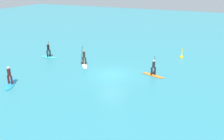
{
  "coord_description": "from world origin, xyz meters",
  "views": [
    {
      "loc": [
        10.49,
        -22.38,
        9.45
      ],
      "look_at": [
        0.0,
        0.0,
        0.5
      ],
      "focal_mm": 40.5,
      "sensor_mm": 36.0,
      "label": 1
    }
  ],
  "objects_px": {
    "surfer_on_white_board": "(84,62)",
    "surfer_on_teal_board": "(49,53)",
    "marker_buoy": "(181,56)",
    "surfer_on_orange_board": "(153,72)",
    "surfer_on_blue_board": "(10,80)"
  },
  "relations": [
    {
      "from": "surfer_on_white_board",
      "to": "surfer_on_teal_board",
      "type": "relative_size",
      "value": 1.21
    },
    {
      "from": "marker_buoy",
      "to": "surfer_on_teal_board",
      "type": "bearing_deg",
      "value": -155.69
    },
    {
      "from": "surfer_on_white_board",
      "to": "surfer_on_teal_board",
      "type": "xyz_separation_m",
      "value": [
        -5.65,
        0.7,
        0.11
      ]
    },
    {
      "from": "surfer_on_orange_board",
      "to": "surfer_on_teal_board",
      "type": "relative_size",
      "value": 1.1
    },
    {
      "from": "surfer_on_orange_board",
      "to": "surfer_on_teal_board",
      "type": "height_order",
      "value": "surfer_on_teal_board"
    },
    {
      "from": "surfer_on_white_board",
      "to": "surfer_on_teal_board",
      "type": "distance_m",
      "value": 5.69
    },
    {
      "from": "surfer_on_white_board",
      "to": "marker_buoy",
      "type": "bearing_deg",
      "value": -87.31
    },
    {
      "from": "surfer_on_orange_board",
      "to": "surfer_on_white_board",
      "type": "relative_size",
      "value": 0.91
    },
    {
      "from": "surfer_on_orange_board",
      "to": "surfer_on_white_board",
      "type": "distance_m",
      "value": 8.23
    },
    {
      "from": "surfer_on_blue_board",
      "to": "marker_buoy",
      "type": "bearing_deg",
      "value": 109.1
    },
    {
      "from": "surfer_on_blue_board",
      "to": "surfer_on_white_board",
      "type": "bearing_deg",
      "value": 126.34
    },
    {
      "from": "surfer_on_blue_board",
      "to": "marker_buoy",
      "type": "relative_size",
      "value": 2.22
    },
    {
      "from": "surfer_on_orange_board",
      "to": "surfer_on_white_board",
      "type": "bearing_deg",
      "value": 19.02
    },
    {
      "from": "surfer_on_blue_board",
      "to": "surfer_on_teal_board",
      "type": "xyz_separation_m",
      "value": [
        -2.33,
        8.66,
        0.11
      ]
    },
    {
      "from": "surfer_on_teal_board",
      "to": "marker_buoy",
      "type": "bearing_deg",
      "value": -157.02
    }
  ]
}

